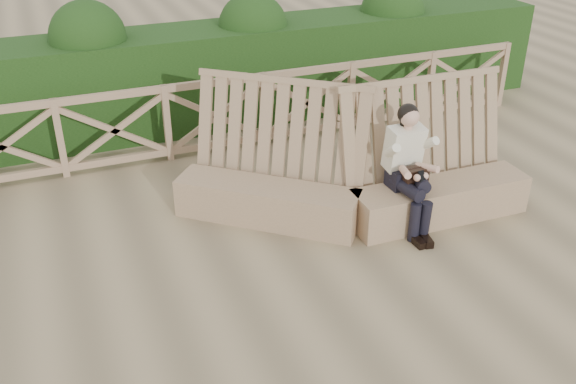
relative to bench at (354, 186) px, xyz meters
name	(u,v)px	position (x,y,z in m)	size (l,w,h in m)	color
ground	(316,284)	(-0.98, -1.11, -0.40)	(60.00, 60.00, 0.00)	brown
bench	(354,186)	(0.00, 0.00, 0.00)	(4.01, 2.07, 1.60)	#896D4E
woman	(409,164)	(0.47, -0.40, 0.38)	(0.42, 0.88, 1.46)	black
guardrail	(216,116)	(-0.98, 2.39, 0.15)	(10.10, 0.09, 1.10)	#81644B
hedge	(194,78)	(-0.98, 3.59, 0.35)	(12.00, 1.20, 1.50)	black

